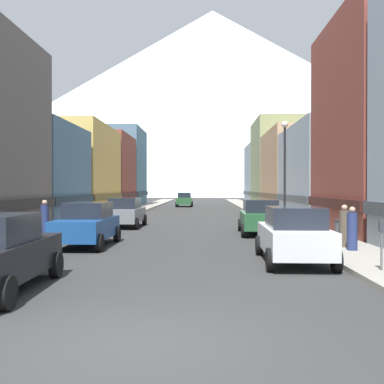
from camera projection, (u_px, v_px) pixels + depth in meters
The scene contains 24 objects.
ground_plane at pixel (139, 343), 7.10m from camera, with size 400.00×400.00×0.00m, color #303030.
sidewalk_left at pixel (125, 213), 42.26m from camera, with size 2.50×100.00×0.15m, color gray.
sidewalk_right at pixel (263, 213), 41.91m from camera, with size 2.50×100.00×0.15m, color gray.
storefront_left_2 at pixel (27, 176), 30.51m from camera, with size 6.66×8.71×6.52m.
storefront_left_3 at pixel (64, 172), 41.32m from camera, with size 8.40×11.67×7.87m.
storefront_left_4 at pixel (99, 173), 52.52m from camera, with size 7.16×9.94×8.34m.
storefront_left_5 at pixel (107, 168), 63.05m from camera, with size 9.76×10.17×10.36m.
storefront_right_2 at pixel (356, 174), 35.10m from camera, with size 10.08×12.51×7.08m.
storefront_right_3 at pixel (305, 172), 48.09m from camera, with size 8.08×12.76×8.27m.
storefront_right_4 at pixel (289, 165), 60.85m from camera, with size 9.25×11.71×11.17m.
storefront_right_5 at pixel (277, 175), 72.20m from camera, with size 9.78×9.87×8.96m.
car_left_1 at pixel (87, 224), 18.92m from camera, with size 2.09×4.41×1.78m.
car_left_2 at pixel (125, 212), 28.01m from camera, with size 2.11×4.42×1.78m.
car_right_0 at pixel (294, 235), 14.67m from camera, with size 2.14×4.43×1.78m.
car_right_1 at pixel (260, 217), 23.67m from camera, with size 2.16×4.45×1.78m.
car_driving_0 at pixel (184, 199), 58.88m from camera, with size 2.06×4.40×1.78m.
parking_meter_near at pixel (382, 238), 12.51m from camera, with size 0.14×0.10×1.33m.
trash_bin_right at pixel (342, 232), 18.13m from camera, with size 0.59×0.59×0.98m.
potted_plant_1 at pixel (345, 230), 19.98m from camera, with size 0.55×0.55×0.83m.
pedestrian_0 at pixel (45, 220), 21.03m from camera, with size 0.36×0.36×1.67m.
pedestrian_1 at pixel (352, 230), 16.58m from camera, with size 0.36×0.36×1.55m.
pedestrian_2 at pixel (344, 228), 17.52m from camera, with size 0.36×0.36×1.59m.
streetlamp_right at pixel (285, 158), 25.38m from camera, with size 0.36×0.36×5.86m.
mountain_backdrop at pixel (212, 101), 266.38m from camera, with size 310.09×310.09×103.72m, color silver.
Camera 1 is at (1.00, -7.05, 2.37)m, focal length 43.59 mm.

